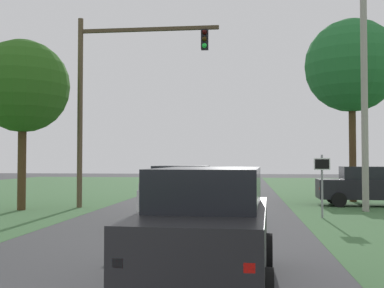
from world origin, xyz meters
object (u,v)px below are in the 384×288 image
pickup_truck_lead (183,195)px  traffic_light (112,85)px  keep_moving_sign (322,177)px  oak_tree_right (352,66)px  extra_tree_1 (23,87)px  red_suv_near (208,225)px  utility_pole_right (364,99)px  crossing_suv_far (367,185)px

pickup_truck_lead → traffic_light: size_ratio=0.64×
keep_moving_sign → oak_tree_right: (2.73, 7.33, 5.60)m
pickup_truck_lead → traffic_light: traffic_light is taller
pickup_truck_lead → extra_tree_1: extra_tree_1 is taller
traffic_light → keep_moving_sign: 10.23m
red_suv_near → keep_moving_sign: (3.50, 10.04, 0.46)m
oak_tree_right → utility_pole_right: bearing=-96.4°
keep_moving_sign → crossing_suv_far: bearing=60.4°
crossing_suv_far → extra_tree_1: 16.47m
oak_tree_right → utility_pole_right: (-0.53, -4.79, -2.35)m
keep_moving_sign → extra_tree_1: bearing=173.4°
red_suv_near → utility_pole_right: (5.69, 12.59, 3.71)m
red_suv_near → traffic_light: bearing=112.9°
traffic_light → oak_tree_right: 12.58m
traffic_light → utility_pole_right: 11.16m
keep_moving_sign → extra_tree_1: extra_tree_1 is taller
red_suv_near → crossing_suv_far: red_suv_near is taller
pickup_truck_lead → utility_pole_right: size_ratio=0.59×
pickup_truck_lead → oak_tree_right: size_ratio=0.58×
traffic_light → utility_pole_right: bearing=-1.5°
traffic_light → pickup_truck_lead: bearing=-53.5°
keep_moving_sign → oak_tree_right: bearing=69.6°
keep_moving_sign → oak_tree_right: 9.62m
pickup_truck_lead → crossing_suv_far: size_ratio=1.23×
traffic_light → utility_pole_right: size_ratio=0.92×
oak_tree_right → keep_moving_sign: bearing=-110.4°
pickup_truck_lead → utility_pole_right: bearing=35.5°
pickup_truck_lead → keep_moving_sign: 5.59m
traffic_light → utility_pole_right: utility_pole_right is taller
keep_moving_sign → extra_tree_1: (-12.54, 1.45, 3.86)m
red_suv_near → pickup_truck_lead: size_ratio=0.89×
pickup_truck_lead → red_suv_near: bearing=-79.1°
oak_tree_right → extra_tree_1: 16.45m
utility_pole_right → pickup_truck_lead: bearing=-144.5°
pickup_truck_lead → extra_tree_1: bearing=152.3°
red_suv_near → pickup_truck_lead: bearing=100.9°
traffic_light → extra_tree_1: bearing=-159.0°
oak_tree_right → traffic_light: bearing=-158.9°
red_suv_near → oak_tree_right: size_ratio=0.52×
utility_pole_right → extra_tree_1: utility_pole_right is taller
crossing_suv_far → utility_pole_right: utility_pole_right is taller
traffic_light → extra_tree_1: size_ratio=1.17×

